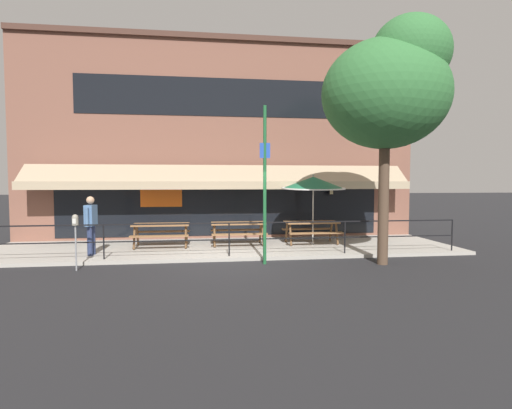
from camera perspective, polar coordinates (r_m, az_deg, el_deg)
ground_plane at (r=11.28m, az=-3.74°, el=-8.14°), size 120.00×120.00×0.00m
patio_deck at (r=13.24m, az=-4.34°, el=-6.21°), size 15.00×4.00×0.10m
restaurant_building at (r=15.35m, az=-4.90°, el=9.12°), size 15.00×1.60×7.64m
patio_railing at (r=11.45m, az=-3.86°, el=-3.92°), size 13.84×0.04×0.97m
picnic_table_left at (r=13.33m, az=-13.40°, el=-3.37°), size 1.80×1.42×0.76m
picnic_table_centre at (r=13.41m, az=-2.57°, el=-3.25°), size 1.80×1.42×0.76m
picnic_table_right at (r=13.82m, az=7.92°, el=-3.08°), size 1.80×1.42×0.76m
patio_umbrella_right at (r=13.55m, az=8.18°, el=3.04°), size 2.14×2.14×2.38m
pedestrian_walking at (r=12.50m, az=-22.52°, el=-2.37°), size 0.30×0.61×1.71m
parking_meter_near at (r=10.93m, az=-24.41°, el=-2.72°), size 0.15×0.16×1.42m
street_sign_pole at (r=10.71m, az=1.26°, el=3.02°), size 0.28×0.09×4.26m
street_tree_curbside at (r=11.47m, az=18.62°, el=15.59°), size 3.38×3.04×6.49m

